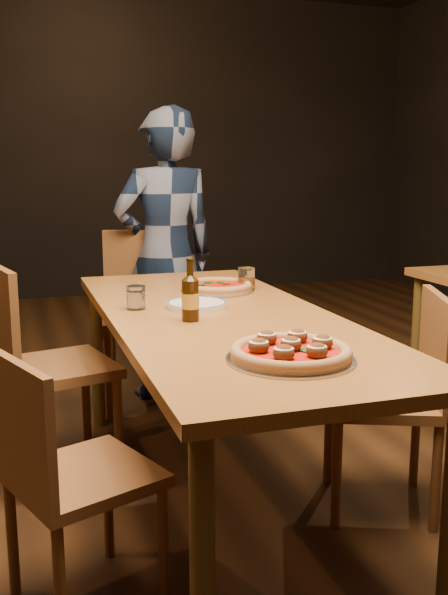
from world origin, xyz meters
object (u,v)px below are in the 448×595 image
object	(u,v)px
chair_main_e	(381,398)
pizza_meatball	(291,352)
table_main	(220,333)
plate_stack	(197,305)
chair_main_sw	(56,366)
chair_main_nw	(84,474)
amber_glass	(246,278)
diner	(166,256)
chair_end	(146,317)
water_glass	(136,297)
pizza_margherita	(218,287)
beer_bottle	(190,299)

from	to	relation	value
chair_main_e	pizza_meatball	world-z (taller)	chair_main_e
table_main	plate_stack	xyz separation A→B (m)	(-0.05, 0.13, 0.08)
plate_stack	table_main	bearing A→B (deg)	-67.93
chair_main_sw	table_main	bearing A→B (deg)	-141.82
table_main	chair_main_nw	bearing A→B (deg)	-141.42
chair_main_e	amber_glass	size ratio (longest dim) A/B	9.18
diner	table_main	bearing A→B (deg)	80.36
chair_main_e	diner	distance (m)	1.62
chair_main_sw	chair_end	size ratio (longest dim) A/B	0.96
chair_main_nw	chair_main_sw	size ratio (longest dim) A/B	0.86
chair_main_e	water_glass	xyz separation A→B (m)	(-0.84, 0.38, 0.36)
pizza_margherita	beer_bottle	size ratio (longest dim) A/B	1.48
chair_end	beer_bottle	world-z (taller)	chair_end
table_main	beer_bottle	distance (m)	0.22
chair_main_nw	water_glass	world-z (taller)	water_glass
plate_stack	chair_main_nw	bearing A→B (deg)	-131.33
chair_main_e	pizza_margherita	distance (m)	0.85
table_main	chair_main_sw	world-z (taller)	chair_main_sw
chair_end	water_glass	bearing A→B (deg)	-91.33
chair_main_sw	water_glass	bearing A→B (deg)	-146.57
beer_bottle	water_glass	world-z (taller)	beer_bottle
table_main	amber_glass	xyz separation A→B (m)	(0.27, 0.45, 0.12)
table_main	pizza_meatball	bearing A→B (deg)	-89.41
chair_main_e	chair_main_sw	bearing A→B (deg)	-97.87
pizza_meatball	chair_main_e	bearing A→B (deg)	37.32
plate_stack	water_glass	size ratio (longest dim) A/B	2.59
pizza_meatball	plate_stack	distance (m)	0.76
chair_main_nw	plate_stack	xyz separation A→B (m)	(0.50, 0.57, 0.36)
beer_bottle	diner	world-z (taller)	diner
chair_main_nw	water_glass	size ratio (longest dim) A/B	9.09
amber_glass	chair_main_sw	bearing A→B (deg)	-179.75
table_main	chair_main_sw	distance (m)	0.75
amber_glass	table_main	bearing A→B (deg)	-120.53
table_main	water_glass	world-z (taller)	water_glass
pizza_meatball	plate_stack	bearing A→B (deg)	94.41
table_main	chair_end	distance (m)	1.18
water_glass	table_main	bearing A→B (deg)	-32.47
beer_bottle	water_glass	bearing A→B (deg)	119.46
water_glass	diner	world-z (taller)	diner
amber_glass	diner	distance (m)	0.87
table_main	chair_main_nw	distance (m)	0.76
chair_end	amber_glass	size ratio (longest dim) A/B	10.39
chair_main_nw	pizza_margherita	size ratio (longest dim) A/B	2.53
chair_end	diner	size ratio (longest dim) A/B	0.61
table_main	pizza_meatball	xyz separation A→B (m)	(0.01, -0.63, 0.10)
chair_main_e	chair_end	xyz separation A→B (m)	(-0.62, 1.37, 0.06)
table_main	water_glass	bearing A→B (deg)	147.53
diner	pizza_meatball	bearing A→B (deg)	81.94
chair_end	amber_glass	distance (m)	0.84
chair_end	amber_glass	xyz separation A→B (m)	(0.32, -0.71, 0.31)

